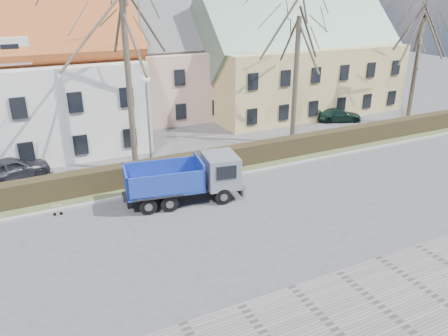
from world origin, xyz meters
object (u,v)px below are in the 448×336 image
dump_truck (179,180)px  parked_car_a (11,169)px  parked_car_b (339,115)px  streetlight (149,127)px  cart_frame (53,210)px

dump_truck → parked_car_a: (-7.96, 7.10, -0.53)m
parked_car_a → parked_car_b: bearing=-103.8°
parked_car_b → streetlight: bearing=126.2°
parked_car_a → cart_frame: bearing=178.9°
dump_truck → parked_car_b: (18.06, 8.61, -0.70)m
dump_truck → parked_car_a: size_ratio=1.46×
dump_truck → cart_frame: bearing=177.7°
dump_truck → streetlight: size_ratio=1.02×
dump_truck → parked_car_b: bearing=34.9°
cart_frame → parked_car_b: parked_car_b is taller
streetlight → cart_frame: (-6.08, -2.86, -2.77)m
cart_frame → parked_car_a: bearing=106.0°
dump_truck → cart_frame: 6.50m
dump_truck → parked_car_a: dump_truck is taller
streetlight → parked_car_b: (18.28, 4.44, -2.53)m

